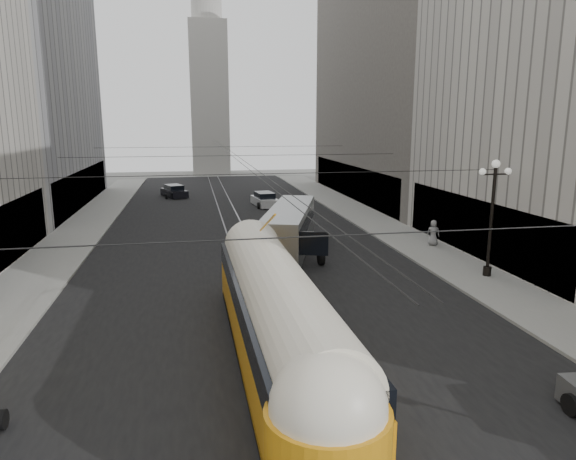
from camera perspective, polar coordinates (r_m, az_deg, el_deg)
name	(u,v)px	position (r m, az deg, el deg)	size (l,w,h in m)	color
road	(236,232)	(40.28, -5.77, -0.28)	(20.00, 85.00, 0.02)	black
sidewalk_left	(83,228)	(44.43, -21.79, 0.17)	(4.00, 72.00, 0.15)	gray
sidewalk_right	(368,218)	(46.15, 8.85, 1.30)	(4.00, 72.00, 0.15)	gray
rail_left	(227,233)	(40.22, -6.83, -0.32)	(0.12, 85.00, 0.04)	gray
rail_right	(246,232)	(40.34, -4.71, -0.24)	(0.12, 85.00, 0.04)	gray
building_left_far	(7,59)	(57.54, -28.75, 16.34)	(12.60, 28.60, 28.60)	#999999
building_right_far	(406,48)	(59.98, 13.00, 19.15)	(12.60, 32.60, 32.60)	#514C47
distant_tower	(209,81)	(87.04, -8.81, 16.07)	(6.00, 6.00, 31.36)	#B2AFA8
lamppost_right_mid	(492,211)	(29.76, 21.73, 1.93)	(1.86, 0.44, 6.37)	black
catenary	(237,158)	(38.47, -5.65, 8.01)	(25.00, 72.00, 0.23)	black
streetcar	(276,312)	(18.39, -1.35, -9.10)	(2.96, 17.52, 3.84)	orange
city_bus	(290,227)	(34.15, 0.17, 0.32)	(5.79, 11.95, 2.93)	gray
sedan_white_far	(265,200)	(52.66, -2.62, 3.37)	(2.44, 4.74, 1.43)	white
sedan_dark_far	(174,191)	(60.54, -12.54, 4.21)	(3.30, 4.81, 1.41)	black
pedestrian_sidewalk_right	(433,233)	(36.53, 15.84, -0.30)	(0.86, 0.53, 1.75)	gray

